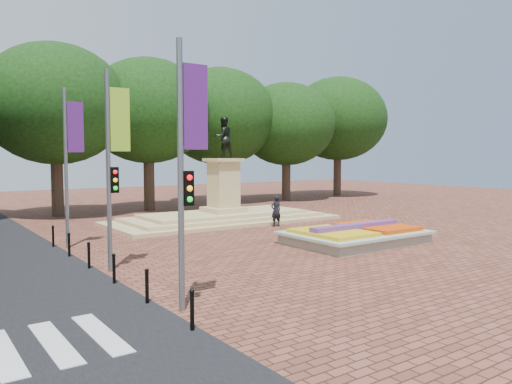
{
  "coord_description": "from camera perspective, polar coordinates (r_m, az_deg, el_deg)",
  "views": [
    {
      "loc": [
        -16.0,
        -18.03,
        4.03
      ],
      "look_at": [
        -1.32,
        2.69,
        2.2
      ],
      "focal_mm": 35.0,
      "sensor_mm": 36.0,
      "label": 1
    }
  ],
  "objects": [
    {
      "name": "pedestrian",
      "position": [
        28.62,
        2.3,
        -2.16
      ],
      "size": [
        0.68,
        0.46,
        1.8
      ],
      "primitive_type": "imported",
      "rotation": [
        0.0,
        0.0,
        3.09
      ],
      "color": "black",
      "rests_on": "ground"
    },
    {
      "name": "tree_row_back",
      "position": [
        40.51,
        -8.41,
        7.82
      ],
      "size": [
        44.8,
        8.8,
        10.43
      ],
      "color": "#392B1F",
      "rests_on": "ground"
    },
    {
      "name": "ground",
      "position": [
        24.44,
        6.21,
        -5.39
      ],
      "size": [
        90.0,
        90.0,
        0.0
      ],
      "primitive_type": "plane",
      "color": "brown",
      "rests_on": "ground"
    },
    {
      "name": "bollard_row",
      "position": [
        17.71,
        -17.33,
        -7.48
      ],
      "size": [
        0.12,
        13.12,
        0.98
      ],
      "color": "black",
      "rests_on": "ground"
    },
    {
      "name": "monument",
      "position": [
        30.71,
        -3.72,
        -1.77
      ],
      "size": [
        14.0,
        6.0,
        6.4
      ],
      "color": "tan",
      "rests_on": "ground"
    },
    {
      "name": "flower_bed",
      "position": [
        23.67,
        11.32,
        -4.84
      ],
      "size": [
        6.3,
        4.3,
        0.91
      ],
      "color": "gray",
      "rests_on": "ground"
    },
    {
      "name": "banner_poles",
      "position": [
        17.74,
        -15.84,
        3.47
      ],
      "size": [
        0.88,
        11.17,
        7.0
      ],
      "color": "slate",
      "rests_on": "ground"
    }
  ]
}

